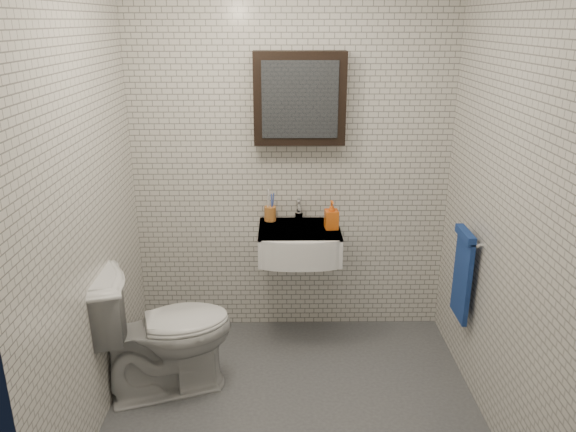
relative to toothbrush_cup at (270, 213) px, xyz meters
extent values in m
cube|color=#484A4F|center=(0.15, -0.94, -0.90)|extent=(2.20, 2.00, 0.01)
cube|color=silver|center=(0.15, 0.06, 0.34)|extent=(2.20, 0.02, 2.50)
cube|color=silver|center=(0.15, -1.94, 0.34)|extent=(2.20, 0.02, 2.50)
cube|color=silver|center=(-0.95, -0.94, 0.34)|extent=(0.02, 2.00, 2.50)
cube|color=silver|center=(1.25, -0.94, 0.34)|extent=(0.02, 2.00, 2.50)
cube|color=white|center=(0.20, -0.16, -0.16)|extent=(0.55, 0.45, 0.20)
cylinder|color=silver|center=(0.20, -0.14, -0.07)|extent=(0.31, 0.31, 0.02)
cylinder|color=silver|center=(0.20, -0.14, -0.06)|extent=(0.04, 0.04, 0.01)
cube|color=white|center=(0.20, -0.16, -0.06)|extent=(0.55, 0.45, 0.01)
cylinder|color=silver|center=(0.20, 0.00, -0.03)|extent=(0.06, 0.06, 0.06)
cylinder|color=silver|center=(0.20, 0.00, 0.03)|extent=(0.03, 0.03, 0.08)
cylinder|color=silver|center=(0.20, -0.06, 0.06)|extent=(0.02, 0.12, 0.02)
cube|color=silver|center=(0.20, 0.03, 0.09)|extent=(0.02, 0.09, 0.01)
cube|color=black|center=(0.20, -0.01, 0.79)|extent=(0.60, 0.14, 0.60)
cube|color=#3F444C|center=(0.20, -0.08, 0.79)|extent=(0.49, 0.01, 0.49)
cylinder|color=silver|center=(1.21, -0.59, 0.04)|extent=(0.02, 0.30, 0.02)
cylinder|color=silver|center=(1.23, -0.46, 0.04)|extent=(0.04, 0.02, 0.02)
cylinder|color=silver|center=(1.23, -0.72, 0.04)|extent=(0.04, 0.02, 0.02)
cube|color=navy|center=(1.20, -0.59, -0.23)|extent=(0.03, 0.26, 0.54)
cube|color=navy|center=(1.19, -0.59, 0.06)|extent=(0.05, 0.26, 0.05)
cylinder|color=#BB6F2E|center=(0.00, 0.00, -0.01)|extent=(0.09, 0.09, 0.10)
cylinder|color=white|center=(-0.02, -0.01, 0.06)|extent=(0.02, 0.03, 0.20)
cylinder|color=#3A56BA|center=(0.01, -0.01, 0.05)|extent=(0.02, 0.02, 0.17)
cylinder|color=white|center=(-0.01, 0.01, 0.07)|extent=(0.02, 0.04, 0.20)
cylinder|color=#3A56BA|center=(0.02, 0.01, 0.06)|extent=(0.03, 0.04, 0.18)
imported|color=orange|center=(0.42, -0.17, 0.04)|extent=(0.10, 0.10, 0.19)
imported|color=silver|center=(-0.63, -0.74, -0.49)|extent=(0.92, 0.68, 0.83)
camera|label=1|loc=(0.08, -3.72, 1.28)|focal=35.00mm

